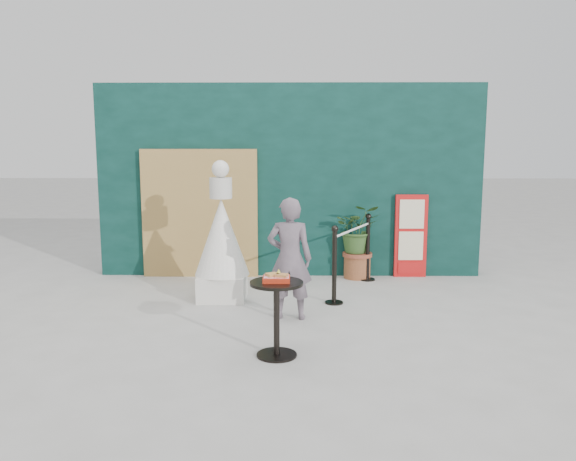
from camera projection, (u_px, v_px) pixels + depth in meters
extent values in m
plane|color=#ADAAA5|center=(287.00, 340.00, 5.97)|extent=(60.00, 60.00, 0.00)
cube|color=black|center=(290.00, 181.00, 8.86)|extent=(6.00, 0.30, 3.00)
cube|color=tan|center=(200.00, 214.00, 8.75)|extent=(1.80, 0.08, 2.00)
imported|color=slate|center=(290.00, 259.00, 6.63)|extent=(0.56, 0.39, 1.46)
cube|color=red|center=(411.00, 236.00, 8.78)|extent=(0.50, 0.06, 1.30)
cube|color=beige|center=(412.00, 214.00, 8.69)|extent=(0.38, 0.02, 0.45)
cube|color=beige|center=(411.00, 246.00, 8.77)|extent=(0.38, 0.02, 0.45)
cube|color=red|center=(410.00, 268.00, 8.82)|extent=(0.38, 0.02, 0.18)
cube|color=silver|center=(223.00, 286.00, 7.56)|extent=(0.62, 0.62, 0.34)
cone|color=white|center=(222.00, 237.00, 7.46)|extent=(0.73, 0.73, 1.02)
cylinder|color=beige|center=(221.00, 188.00, 7.36)|extent=(0.30, 0.30, 0.27)
sphere|color=white|center=(220.00, 169.00, 7.32)|extent=(0.23, 0.23, 0.23)
cylinder|color=black|center=(277.00, 355.00, 5.52)|extent=(0.40, 0.40, 0.02)
cylinder|color=black|center=(277.00, 321.00, 5.47)|extent=(0.06, 0.06, 0.72)
cylinder|color=black|center=(276.00, 283.00, 5.42)|extent=(0.52, 0.52, 0.03)
cube|color=red|center=(276.00, 279.00, 5.41)|extent=(0.26, 0.19, 0.05)
cube|color=red|center=(276.00, 276.00, 5.41)|extent=(0.24, 0.17, 0.00)
cube|color=#E4AA53|center=(272.00, 275.00, 5.41)|extent=(0.15, 0.14, 0.02)
cube|color=tan|center=(282.00, 275.00, 5.38)|extent=(0.13, 0.13, 0.02)
cone|color=yellow|center=(279.00, 272.00, 5.45)|extent=(0.06, 0.06, 0.06)
cylinder|color=#935630|center=(357.00, 267.00, 8.76)|extent=(0.41, 0.41, 0.34)
cylinder|color=brown|center=(357.00, 254.00, 8.73)|extent=(0.46, 0.46, 0.06)
imported|color=#305122|center=(358.00, 229.00, 8.67)|extent=(0.68, 0.59, 0.76)
cylinder|color=black|center=(334.00, 302.00, 7.37)|extent=(0.24, 0.24, 0.02)
cylinder|color=black|center=(334.00, 267.00, 7.30)|extent=(0.06, 0.06, 0.96)
sphere|color=black|center=(335.00, 229.00, 7.22)|extent=(0.09, 0.09, 0.09)
cylinder|color=black|center=(367.00, 279.00, 8.65)|extent=(0.24, 0.24, 0.02)
cylinder|color=black|center=(368.00, 249.00, 8.58)|extent=(0.06, 0.06, 0.96)
sphere|color=black|center=(368.00, 216.00, 8.50)|extent=(0.09, 0.09, 0.09)
cylinder|color=silver|center=(353.00, 230.00, 7.88)|extent=(0.63, 1.31, 0.03)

